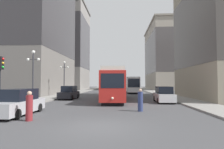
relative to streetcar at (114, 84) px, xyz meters
The scene contains 16 objects.
ground_plane 14.54m from the streetcar, 91.01° to the right, with size 200.00×200.00×0.00m, color #424244.
sidewalk_left 27.32m from the streetcar, 109.92° to the left, with size 3.35×120.00×0.15m, color gray.
sidewalk_right 27.16m from the streetcar, 71.09° to the left, with size 3.35×120.00×0.15m, color gray.
streetcar is the anchor object (origin of this frame).
transit_bus 18.76m from the streetcar, 79.73° to the left, with size 2.59×12.04×3.45m.
parked_car_left_near 12.87m from the streetcar, 119.52° to the right, with size 1.90×4.93×1.82m.
parked_car_left_mid 6.60m from the streetcar, 166.80° to the left, with size 2.03×4.38×1.82m.
parked_car_right_far 6.33m from the streetcar, 20.81° to the right, with size 2.02×4.60×1.82m.
pedestrian_crossing_near 13.91m from the streetcar, 109.08° to the right, with size 0.39×0.39×1.76m.
pedestrian_crossing_far 9.47m from the streetcar, 75.03° to the right, with size 0.40×0.40×1.79m.
traffic_light_near_left 13.40m from the streetcar, 126.79° to the right, with size 0.47×0.36×4.04m.
lamp_post_left_near 9.86m from the streetcar, 147.64° to the right, with size 1.41×0.36×5.47m.
lamp_post_left_far 9.88m from the streetcar, 147.48° to the left, with size 1.41×0.36×5.55m.
building_left_corner 26.72m from the streetcar, 145.84° to the left, with size 15.88×20.15×32.08m.
building_left_midblock 41.91m from the streetcar, 113.88° to the left, with size 11.14×16.40×27.86m.
building_right_midblock 44.04m from the streetcar, 66.17° to the left, with size 14.54×24.01×21.53m.
Camera 1 is at (1.19, -9.49, 2.25)m, focal length 29.71 mm.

